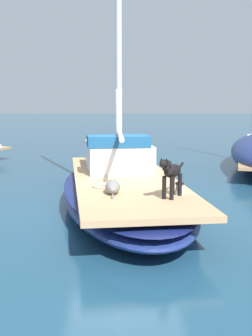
{
  "coord_description": "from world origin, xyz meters",
  "views": [
    {
      "loc": [
        -0.32,
        -9.22,
        2.29
      ],
      "look_at": [
        0.0,
        -1.0,
        1.01
      ],
      "focal_mm": 47.91,
      "sensor_mm": 36.0,
      "label": 1
    }
  ],
  "objects_px": {
    "sailboat_main": "(124,192)",
    "dog_black": "(171,173)",
    "dog_grey": "(113,187)",
    "coiled_rope": "(101,186)",
    "deck_winch": "(179,189)"
  },
  "relations": [
    {
      "from": "deck_winch",
      "to": "coiled_rope",
      "type": "distance_m",
      "value": 1.53
    },
    {
      "from": "dog_grey",
      "to": "coiled_rope",
      "type": "bearing_deg",
      "value": 113.05
    },
    {
      "from": "sailboat_main",
      "to": "coiled_rope",
      "type": "bearing_deg",
      "value": -114.08
    },
    {
      "from": "dog_black",
      "to": "deck_winch",
      "type": "xyz_separation_m",
      "value": [
        0.18,
        0.24,
        -0.32
      ]
    },
    {
      "from": "dog_grey",
      "to": "coiled_rope",
      "type": "height_order",
      "value": "dog_grey"
    },
    {
      "from": "dog_grey",
      "to": "coiled_rope",
      "type": "relative_size",
      "value": 2.93
    },
    {
      "from": "dog_black",
      "to": "coiled_rope",
      "type": "xyz_separation_m",
      "value": [
        -1.18,
        0.94,
        -0.4
      ]
    },
    {
      "from": "coiled_rope",
      "to": "deck_winch",
      "type": "bearing_deg",
      "value": -27.38
    },
    {
      "from": "dog_black",
      "to": "deck_winch",
      "type": "bearing_deg",
      "value": 53.58
    },
    {
      "from": "sailboat_main",
      "to": "dog_grey",
      "type": "relative_size",
      "value": 7.83
    },
    {
      "from": "dog_grey",
      "to": "coiled_rope",
      "type": "distance_m",
      "value": 0.55
    },
    {
      "from": "dog_grey",
      "to": "deck_winch",
      "type": "relative_size",
      "value": 4.53
    },
    {
      "from": "dog_grey",
      "to": "deck_winch",
      "type": "height_order",
      "value": "dog_grey"
    },
    {
      "from": "sailboat_main",
      "to": "dog_black",
      "type": "xyz_separation_m",
      "value": [
        0.71,
        -1.99,
        0.75
      ]
    },
    {
      "from": "dog_grey",
      "to": "dog_black",
      "type": "height_order",
      "value": "dog_black"
    }
  ]
}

